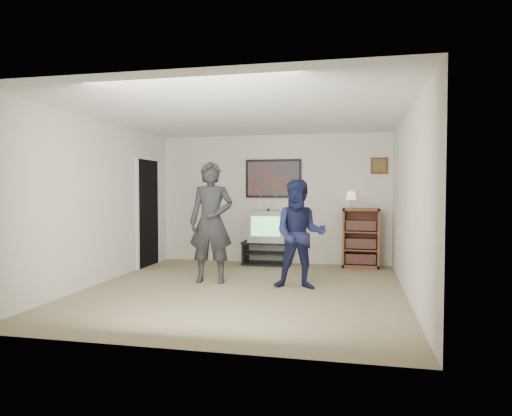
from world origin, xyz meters
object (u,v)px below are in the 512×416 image
at_px(crt_television, 268,226).
at_px(bookshelf, 361,238).
at_px(person_short, 300,234).
at_px(person_tall, 211,222).
at_px(media_stand, 266,253).

relative_size(crt_television, bookshelf, 0.64).
relative_size(crt_television, person_short, 0.44).
height_order(crt_television, person_tall, person_tall).
distance_m(crt_television, bookshelf, 1.74).
relative_size(media_stand, person_tall, 0.48).
distance_m(bookshelf, person_short, 2.23).
distance_m(crt_television, person_tall, 1.91).
bearing_deg(person_short, crt_television, 110.25).
xyz_separation_m(crt_television, bookshelf, (1.72, 0.05, -0.19)).
height_order(media_stand, bookshelf, bookshelf).
bearing_deg(crt_television, bookshelf, 1.33).
distance_m(media_stand, person_short, 2.24).
bearing_deg(media_stand, person_tall, -106.07).
distance_m(media_stand, person_tall, 2.01).
bearing_deg(media_stand, person_short, -66.27).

